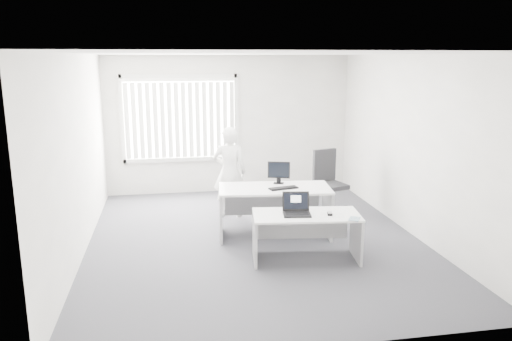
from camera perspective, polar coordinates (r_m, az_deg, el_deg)
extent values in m
plane|color=#4E4D54|center=(7.76, -0.13, -7.91)|extent=(6.00, 6.00, 0.00)
cube|color=beige|center=(10.31, -3.05, 5.28)|extent=(5.00, 0.02, 2.80)
cube|color=beige|center=(4.54, 6.51, -4.46)|extent=(5.00, 0.02, 2.80)
cube|color=beige|center=(7.38, -19.64, 1.56)|extent=(0.02, 6.00, 2.80)
cube|color=beige|center=(8.19, 17.38, 2.77)|extent=(0.02, 6.00, 2.80)
cube|color=white|center=(7.26, -0.14, 13.24)|extent=(5.00, 6.00, 0.02)
cube|color=silver|center=(10.18, -8.66, 5.90)|extent=(2.32, 0.06, 1.76)
cube|color=white|center=(6.85, 5.78, -5.07)|extent=(1.52, 0.85, 0.03)
cube|color=#ADACAF|center=(6.89, -0.15, -7.81)|extent=(0.11, 0.62, 0.63)
cube|color=#ADACAF|center=(7.10, 11.40, -7.43)|extent=(0.11, 0.62, 0.63)
cube|color=white|center=(7.72, 2.15, -2.06)|extent=(1.79, 0.98, 0.03)
cube|color=#ADACAF|center=(7.78, -4.02, -4.95)|extent=(0.12, 0.74, 0.75)
cube|color=#ADACAF|center=(7.96, 8.14, -4.65)|extent=(0.12, 0.74, 0.75)
cylinder|color=black|center=(9.19, 8.45, -4.44)|extent=(0.79, 0.79, 0.09)
cylinder|color=black|center=(9.14, 8.49, -3.23)|extent=(0.07, 0.07, 0.49)
cube|color=black|center=(9.07, 8.54, -1.74)|extent=(0.61, 0.61, 0.07)
cube|color=black|center=(9.17, 7.81, 0.63)|extent=(0.47, 0.19, 0.59)
imported|color=white|center=(8.69, -3.04, -0.17)|extent=(0.65, 0.50, 1.59)
cube|color=silver|center=(6.84, 8.73, -5.06)|extent=(0.35, 0.29, 0.00)
cube|color=silver|center=(6.73, 11.19, -5.44)|extent=(0.21, 0.23, 0.01)
cube|color=black|center=(7.64, 3.17, -2.02)|extent=(0.47, 0.24, 0.02)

